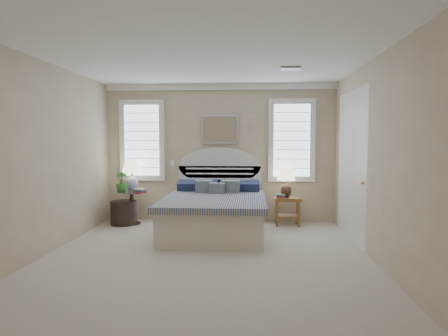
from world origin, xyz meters
TOP-DOWN VIEW (x-y plane):
  - floor at (0.00, 0.00)m, footprint 4.50×5.00m
  - ceiling at (0.00, 0.00)m, footprint 4.50×5.00m
  - wall_back at (0.00, 2.50)m, footprint 4.50×0.02m
  - wall_left at (-2.25, 0.00)m, footprint 0.02×5.00m
  - wall_right at (2.25, 0.00)m, footprint 0.02×5.00m
  - crown_molding at (0.00, 2.46)m, footprint 4.50×0.08m
  - hvac_vent at (1.20, 0.80)m, footprint 0.30×0.20m
  - switch_plate at (-0.95, 2.48)m, footprint 0.08×0.01m
  - window_left at (-1.55, 2.48)m, footprint 0.90×0.06m
  - window_right at (1.40, 2.48)m, footprint 0.90×0.06m
  - painting at (0.00, 2.46)m, footprint 0.74×0.04m
  - closet_door at (2.23, 1.20)m, footprint 0.02×1.80m
  - bed at (0.00, 1.46)m, footprint 1.72×2.28m
  - side_table_left at (-1.65, 2.05)m, footprint 0.56×0.56m
  - nightstand_right at (1.30, 2.15)m, footprint 0.50×0.40m
  - floor_pot at (-1.80, 2.02)m, footprint 0.62×0.62m
  - lamp_left at (-1.66, 2.12)m, footprint 0.47×0.47m
  - lamp_right at (1.27, 2.14)m, footprint 0.43×0.43m
  - potted_plant at (-1.81, 1.94)m, footprint 0.26×0.26m
  - books_left at (-1.43, 1.83)m, footprint 0.25×0.22m
  - books_right at (1.18, 2.10)m, footprint 0.20×0.15m

SIDE VIEW (x-z plane):
  - floor at x=0.00m, z-range -0.01..0.01m
  - floor_pot at x=-1.80m, z-range 0.00..0.45m
  - bed at x=0.00m, z-range -0.35..1.12m
  - nightstand_right at x=1.30m, z-range 0.12..0.65m
  - side_table_left at x=-1.65m, z-range 0.07..0.70m
  - books_right at x=1.18m, z-range 0.53..0.60m
  - books_left at x=-1.43m, z-range 0.63..0.71m
  - potted_plant at x=-1.81m, z-range 0.63..1.02m
  - lamp_right at x=1.27m, z-range 0.59..1.15m
  - lamp_left at x=-1.66m, z-range 0.70..1.31m
  - switch_plate at x=-0.95m, z-range 1.09..1.21m
  - closet_door at x=2.23m, z-range 0.00..2.40m
  - wall_back at x=0.00m, z-range 0.00..2.70m
  - wall_left at x=-2.25m, z-range 0.00..2.70m
  - wall_right at x=2.25m, z-range 0.00..2.70m
  - window_left at x=-1.55m, z-range 0.80..2.40m
  - window_right at x=1.40m, z-range 0.80..2.40m
  - painting at x=0.00m, z-range 1.53..2.11m
  - crown_molding at x=0.00m, z-range 2.58..2.70m
  - hvac_vent at x=1.20m, z-range 2.67..2.69m
  - ceiling at x=0.00m, z-range 2.70..2.71m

